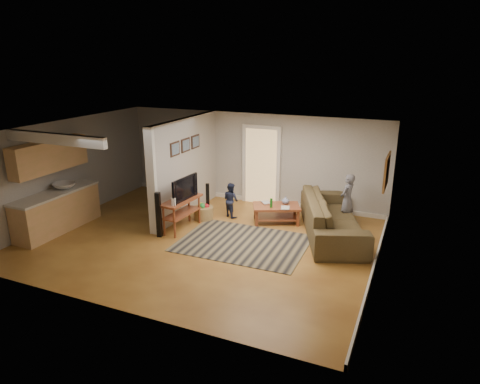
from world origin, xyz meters
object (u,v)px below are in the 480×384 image
Objects in this scene: sofa at (331,234)px; coffee_table at (277,209)px; toy_basket at (204,212)px; speaker_right at (208,200)px; toddler at (231,216)px; tv_console at (182,202)px; speaker_left at (159,215)px; child at (345,224)px.

sofa is 2.27× the size of coffee_table.
toy_basket is at bearing -163.85° from coffee_table.
speaker_right is 0.98× the size of toddler.
tv_console reaches higher than coffee_table.
speaker_left is 2.14m from toddler.
child reaches higher than toddler.
coffee_table is at bearing 28.15° from speaker_left.
coffee_table is 1.27m from toddler.
coffee_table is at bearing -147.61° from toddler.
sofa is 6.01× the size of toy_basket.
child is at bearing 19.70° from speaker_left.
speaker_right is at bearing 85.11° from tv_console.
coffee_table is 1.23× the size of speaker_left.
coffee_table is at bearing 60.11° from sofa.
tv_console is at bearing 53.04° from speaker_left.
coffee_table is 1.79m from speaker_right.
sofa is at bearing 5.17° from toy_basket.
speaker_right reaches higher than child.
speaker_left is at bearing 94.29° from sofa.
toddler is at bearing 66.11° from sofa.
toddler is at bearing -176.02° from coffee_table.
tv_console is (-3.34, -1.09, 0.69)m from sofa.
child is at bearing 18.14° from coffee_table.
toy_basket is (-0.02, -0.21, -0.26)m from speaker_right.
toddler is (0.55, 0.23, -0.44)m from speaker_right.
sofa is at bearing -22.42° from speaker_right.
sofa is at bearing -154.69° from toddler.
speaker_left reaches higher than sofa.
toddler is at bearing 48.99° from speaker_left.
speaker_right is 0.74m from toddler.
coffee_table is 1.07× the size of tv_console.
toddler reaches higher than sofa.
toy_basket is (0.14, 0.80, -0.50)m from tv_console.
toy_basket is at bearing -53.70° from child.
coffee_table reaches higher than toddler.
child is 1.43× the size of toddler.
speaker_left reaches higher than toy_basket.
speaker_left is at bearing -105.99° from toy_basket.
speaker_right is at bearing 62.21° from speaker_left.
tv_console is 0.95× the size of child.
child is (3.37, 0.84, -0.44)m from speaker_right.
tv_console reaches higher than speaker_right.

